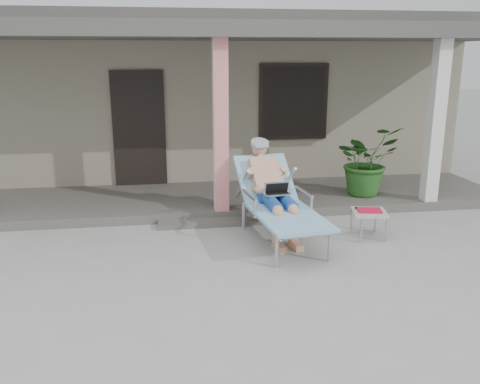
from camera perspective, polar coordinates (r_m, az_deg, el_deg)
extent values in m
plane|color=#9E9E99|center=(6.11, 0.28, -9.22)|extent=(60.00, 60.00, 0.00)
cube|color=gray|center=(12.07, -4.58, 10.31)|extent=(10.00, 5.00, 3.00)
cube|color=#474442|center=(12.04, -4.75, 18.16)|extent=(10.40, 5.40, 0.30)
cube|color=black|center=(9.56, -11.25, 6.97)|extent=(0.95, 0.06, 2.10)
cube|color=black|center=(9.82, 6.03, 10.03)|extent=(1.20, 0.06, 1.30)
cube|color=black|center=(9.81, 6.03, 10.02)|extent=(1.32, 0.05, 1.42)
cube|color=#605B56|center=(8.88, -2.72, -0.81)|extent=(10.00, 2.00, 0.15)
cube|color=red|center=(7.76, -2.18, 7.28)|extent=(0.22, 0.22, 2.61)
cube|color=silver|center=(8.86, 21.11, 7.28)|extent=(0.22, 0.22, 2.61)
cube|color=#474442|center=(8.54, -2.97, 17.58)|extent=(10.00, 2.30, 0.24)
cube|color=#605B56|center=(7.80, -1.83, -3.39)|extent=(2.00, 0.30, 0.07)
cylinder|color=#B7B7BC|center=(6.23, 4.13, -6.70)|extent=(0.05, 0.05, 0.41)
cylinder|color=#B7B7BC|center=(6.48, 10.03, -5.99)|extent=(0.05, 0.05, 0.41)
cylinder|color=#B7B7BC|center=(7.55, 0.38, -2.66)|extent=(0.05, 0.05, 0.41)
cylinder|color=#B7B7BC|center=(7.76, 5.38, -2.23)|extent=(0.05, 0.05, 0.41)
cube|color=#B7B7BC|center=(6.73, 5.48, -2.99)|extent=(0.85, 1.44, 0.03)
cube|color=#84B6CD|center=(6.72, 5.49, -2.77)|extent=(0.97, 1.49, 0.04)
cube|color=#B7B7BC|center=(7.56, 2.86, 1.17)|extent=(0.77, 0.73, 0.55)
cube|color=#84B6CD|center=(7.55, 2.86, 1.45)|extent=(0.89, 0.82, 0.62)
cylinder|color=#A8A8AA|center=(7.75, 2.16, 5.54)|extent=(0.30, 0.31, 0.14)
cube|color=silver|center=(7.10, 4.14, -0.15)|extent=(0.40, 0.30, 0.26)
cube|color=#B5B5B0|center=(7.39, 14.33, -2.25)|extent=(0.55, 0.55, 0.04)
cylinder|color=#B7B7BC|center=(7.21, 13.44, -4.23)|extent=(0.03, 0.03, 0.35)
cylinder|color=#B7B7BC|center=(7.36, 16.11, -4.03)|extent=(0.03, 0.03, 0.35)
cylinder|color=#B7B7BC|center=(7.54, 12.40, -3.32)|extent=(0.03, 0.03, 0.35)
cylinder|color=#B7B7BC|center=(7.68, 14.98, -3.15)|extent=(0.03, 0.03, 0.35)
cube|color=red|center=(7.38, 14.35, -2.01)|extent=(0.37, 0.30, 0.03)
cube|color=black|center=(7.48, 13.99, -1.78)|extent=(0.32, 0.09, 0.03)
imported|color=#26591E|center=(9.05, 13.98, 3.47)|extent=(1.31, 1.21, 1.20)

